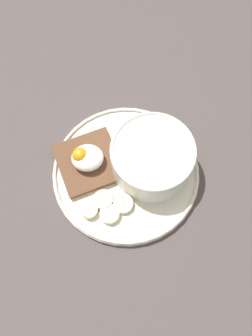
{
  "coord_description": "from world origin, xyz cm",
  "views": [
    {
      "loc": [
        -1.35,
        -23.31,
        64.62
      ],
      "look_at": [
        0.0,
        0.0,
        5.0
      ],
      "focal_mm": 40.0,
      "sensor_mm": 36.0,
      "label": 1
    }
  ],
  "objects_px": {
    "poached_egg": "(86,157)",
    "banana_slice_right": "(103,200)",
    "oatmeal_bowl": "(152,158)",
    "toast_slice": "(89,162)",
    "banana_slice_left": "(89,210)",
    "banana_slice_back": "(123,204)",
    "banana_slice_front": "(110,214)"
  },
  "relations": [
    {
      "from": "banana_slice_left",
      "to": "oatmeal_bowl",
      "type": "bearing_deg",
      "value": 35.13
    },
    {
      "from": "toast_slice",
      "to": "banana_slice_left",
      "type": "xyz_separation_m",
      "value": [
        -0.0,
        -0.09,
        -0.0
      ]
    },
    {
      "from": "poached_egg",
      "to": "banana_slice_left",
      "type": "height_order",
      "value": "poached_egg"
    },
    {
      "from": "banana_slice_right",
      "to": "oatmeal_bowl",
      "type": "bearing_deg",
      "value": 35.1
    },
    {
      "from": "banana_slice_back",
      "to": "banana_slice_left",
      "type": "bearing_deg",
      "value": -171.6
    },
    {
      "from": "toast_slice",
      "to": "banana_slice_left",
      "type": "height_order",
      "value": "banana_slice_left"
    },
    {
      "from": "poached_egg",
      "to": "banana_slice_right",
      "type": "distance_m",
      "value": 0.08
    },
    {
      "from": "oatmeal_bowl",
      "to": "poached_egg",
      "type": "distance_m",
      "value": 0.11
    },
    {
      "from": "toast_slice",
      "to": "banana_slice_left",
      "type": "relative_size",
      "value": 3.48
    },
    {
      "from": "toast_slice",
      "to": "banana_slice_right",
      "type": "height_order",
      "value": "banana_slice_right"
    },
    {
      "from": "toast_slice",
      "to": "banana_slice_back",
      "type": "distance_m",
      "value": 0.1
    },
    {
      "from": "poached_egg",
      "to": "banana_slice_right",
      "type": "bearing_deg",
      "value": -70.13
    },
    {
      "from": "oatmeal_bowl",
      "to": "banana_slice_left",
      "type": "relative_size",
      "value": 3.73
    },
    {
      "from": "banana_slice_front",
      "to": "banana_slice_left",
      "type": "relative_size",
      "value": 1.13
    },
    {
      "from": "oatmeal_bowl",
      "to": "banana_slice_front",
      "type": "bearing_deg",
      "value": -131.49
    },
    {
      "from": "poached_egg",
      "to": "banana_slice_back",
      "type": "relative_size",
      "value": 1.15
    },
    {
      "from": "toast_slice",
      "to": "banana_slice_left",
      "type": "distance_m",
      "value": 0.09
    },
    {
      "from": "poached_egg",
      "to": "banana_slice_left",
      "type": "relative_size",
      "value": 1.47
    },
    {
      "from": "banana_slice_front",
      "to": "banana_slice_left",
      "type": "distance_m",
      "value": 0.04
    },
    {
      "from": "toast_slice",
      "to": "banana_slice_front",
      "type": "relative_size",
      "value": 3.09
    },
    {
      "from": "banana_slice_back",
      "to": "banana_slice_right",
      "type": "bearing_deg",
      "value": 165.53
    },
    {
      "from": "oatmeal_bowl",
      "to": "poached_egg",
      "type": "bearing_deg",
      "value": 174.82
    },
    {
      "from": "banana_slice_front",
      "to": "poached_egg",
      "type": "bearing_deg",
      "value": 110.14
    },
    {
      "from": "banana_slice_right",
      "to": "banana_slice_left",
      "type": "bearing_deg",
      "value": -144.79
    },
    {
      "from": "banana_slice_front",
      "to": "banana_slice_right",
      "type": "relative_size",
      "value": 0.85
    },
    {
      "from": "banana_slice_left",
      "to": "toast_slice",
      "type": "bearing_deg",
      "value": 89.51
    },
    {
      "from": "oatmeal_bowl",
      "to": "banana_slice_right",
      "type": "height_order",
      "value": "oatmeal_bowl"
    },
    {
      "from": "banana_slice_left",
      "to": "banana_slice_back",
      "type": "bearing_deg",
      "value": 8.4
    },
    {
      "from": "banana_slice_front",
      "to": "banana_slice_back",
      "type": "xyz_separation_m",
      "value": [
        0.02,
        0.02,
        -0.0
      ]
    },
    {
      "from": "oatmeal_bowl",
      "to": "toast_slice",
      "type": "relative_size",
      "value": 1.07
    },
    {
      "from": "poached_egg",
      "to": "banana_slice_front",
      "type": "relative_size",
      "value": 1.31
    },
    {
      "from": "oatmeal_bowl",
      "to": "toast_slice",
      "type": "distance_m",
      "value": 0.11
    }
  ]
}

